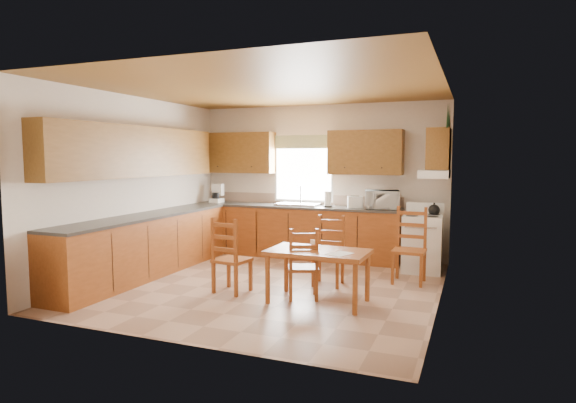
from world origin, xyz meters
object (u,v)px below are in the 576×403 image
(chair_far_left, at_px, (328,251))
(chair_far_right, at_px, (409,246))
(dining_table, at_px, (318,276))
(microwave, at_px, (382,200))
(chair_near_right, at_px, (303,263))
(stove, at_px, (422,244))
(chair_near_left, at_px, (232,255))

(chair_far_left, distance_m, chair_far_right, 1.16)
(dining_table, distance_m, chair_far_left, 0.84)
(chair_far_left, bearing_deg, chair_far_right, 24.84)
(microwave, distance_m, chair_far_right, 1.37)
(dining_table, xyz_separation_m, chair_near_right, (-0.23, 0.10, 0.13))
(chair_near_right, bearing_deg, chair_far_right, -154.76)
(chair_near_right, bearing_deg, dining_table, 134.14)
(chair_far_left, xyz_separation_m, chair_far_right, (1.03, 0.52, 0.06))
(stove, height_order, chair_near_right, chair_near_right)
(chair_near_left, height_order, chair_far_left, chair_near_left)
(stove, xyz_separation_m, chair_far_right, (-0.10, -0.78, 0.10))
(stove, bearing_deg, dining_table, -117.77)
(stove, distance_m, microwave, 1.00)
(dining_table, distance_m, chair_far_right, 1.64)
(microwave, xyz_separation_m, dining_table, (-0.32, -2.44, -0.75))
(chair_near_left, bearing_deg, chair_near_right, -167.90)
(chair_near_right, bearing_deg, microwave, -125.18)
(microwave, height_order, chair_far_right, microwave)
(stove, xyz_separation_m, chair_far_left, (-1.13, -1.30, 0.04))
(stove, distance_m, chair_far_left, 1.73)
(stove, height_order, chair_near_left, chair_near_left)
(stove, bearing_deg, chair_far_left, -133.10)
(microwave, xyz_separation_m, chair_far_left, (-0.44, -1.63, -0.60))
(stove, height_order, microwave, microwave)
(dining_table, relative_size, chair_far_left, 1.28)
(dining_table, relative_size, chair_far_right, 1.14)
(dining_table, relative_size, chair_near_right, 1.35)
(microwave, xyz_separation_m, chair_near_left, (-1.52, -2.42, -0.58))
(chair_near_left, height_order, chair_far_right, chair_far_right)
(stove, xyz_separation_m, chair_near_right, (-1.25, -2.01, 0.02))
(dining_table, height_order, chair_near_left, chair_near_left)
(stove, xyz_separation_m, dining_table, (-1.02, -2.11, -0.11))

